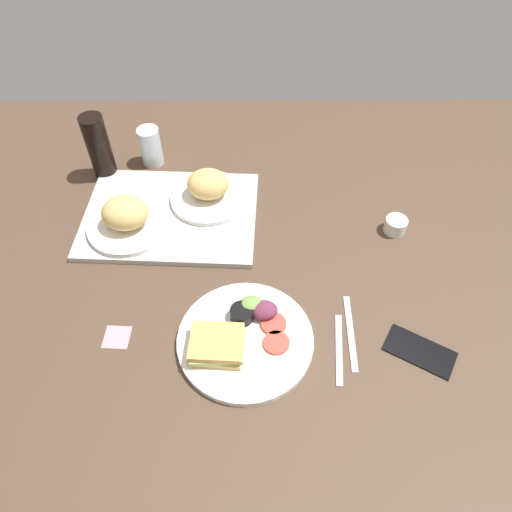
% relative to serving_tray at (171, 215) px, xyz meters
% --- Properties ---
extents(ground_plane, '(1.90, 1.50, 0.03)m').
position_rel_serving_tray_xyz_m(ground_plane, '(0.20, -0.20, -0.02)').
color(ground_plane, '#4C3828').
extents(serving_tray, '(0.47, 0.35, 0.02)m').
position_rel_serving_tray_xyz_m(serving_tray, '(0.00, 0.00, 0.00)').
color(serving_tray, '#B2B2AD').
rests_on(serving_tray, ground_plane).
extents(bread_plate_near, '(0.21, 0.21, 0.09)m').
position_rel_serving_tray_xyz_m(bread_plate_near, '(-0.10, -0.05, 0.04)').
color(bread_plate_near, white).
rests_on(bread_plate_near, serving_tray).
extents(bread_plate_far, '(0.21, 0.21, 0.09)m').
position_rel_serving_tray_xyz_m(bread_plate_far, '(0.10, 0.05, 0.04)').
color(bread_plate_far, white).
rests_on(bread_plate_far, serving_tray).
extents(plate_with_salad, '(0.29, 0.29, 0.05)m').
position_rel_serving_tray_xyz_m(plate_with_salad, '(0.19, -0.37, 0.01)').
color(plate_with_salad, white).
rests_on(plate_with_salad, ground_plane).
extents(drinking_glass, '(0.06, 0.06, 0.11)m').
position_rel_serving_tray_xyz_m(drinking_glass, '(-0.07, 0.23, 0.05)').
color(drinking_glass, silver).
rests_on(drinking_glass, ground_plane).
extents(soda_bottle, '(0.06, 0.06, 0.19)m').
position_rel_serving_tray_xyz_m(soda_bottle, '(-0.20, 0.17, 0.09)').
color(soda_bottle, black).
rests_on(soda_bottle, ground_plane).
extents(espresso_cup, '(0.06, 0.06, 0.04)m').
position_rel_serving_tray_xyz_m(espresso_cup, '(0.58, -0.05, 0.01)').
color(espresso_cup, silver).
rests_on(espresso_cup, ground_plane).
extents(fork, '(0.03, 0.17, 0.01)m').
position_rel_serving_tray_xyz_m(fork, '(0.40, -0.40, -0.01)').
color(fork, '#B7B7BC').
rests_on(fork, ground_plane).
extents(knife, '(0.02, 0.19, 0.01)m').
position_rel_serving_tray_xyz_m(knife, '(0.43, -0.36, -0.01)').
color(knife, '#B7B7BC').
rests_on(knife, ground_plane).
extents(cell_phone, '(0.16, 0.14, 0.01)m').
position_rel_serving_tray_xyz_m(cell_phone, '(0.57, -0.41, -0.00)').
color(cell_phone, black).
rests_on(cell_phone, ground_plane).
extents(sticky_note, '(0.06, 0.06, 0.00)m').
position_rel_serving_tray_xyz_m(sticky_note, '(-0.08, -0.36, -0.01)').
color(sticky_note, pink).
rests_on(sticky_note, ground_plane).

